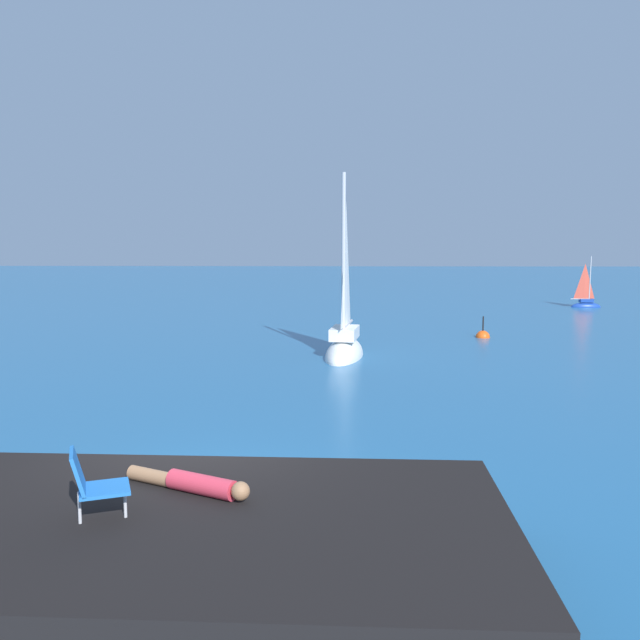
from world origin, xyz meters
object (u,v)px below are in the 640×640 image
Objects in this scene: sailboat_near at (345,346)px; beach_chair at (93,482)px; sailboat_far at (586,304)px; marker_buoy at (483,337)px; person_sunbather at (193,483)px.

beach_chair is (-2.91, -15.31, 1.05)m from sailboat_near.
sailboat_far is 2.81× the size of marker_buoy.
sailboat_near is at bearing 58.42° from beach_chair.
beach_chair is 0.71× the size of marker_buoy.
sailboat_near is 14.63m from person_sunbather.
sailboat_near reaches higher than beach_chair.
sailboat_far is at bearing 147.45° from sailboat_near.
sailboat_far reaches higher than person_sunbather.
sailboat_near reaches higher than marker_buoy.
sailboat_near reaches higher than sailboat_far.
person_sunbather is 1.44× the size of marker_buoy.
beach_chair is at bearing 69.36° from person_sunbather.
sailboat_far is (13.93, 15.91, -0.19)m from sailboat_near.
beach_chair is at bearing -117.97° from sailboat_far.
sailboat_near is 2.09× the size of sailboat_far.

